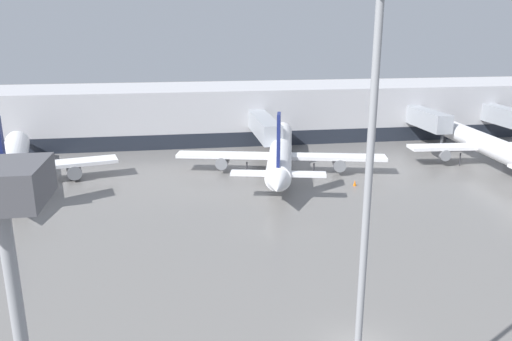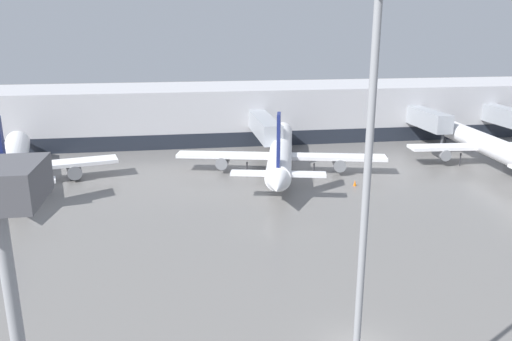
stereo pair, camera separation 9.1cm
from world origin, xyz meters
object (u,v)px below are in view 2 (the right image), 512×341
object	(u,v)px
parked_jet_1	(13,164)
apron_light_mast_1	(13,309)
parked_jet_0	(482,143)
apron_light_mast_5	(373,91)
parked_jet_2	(281,152)
traffic_cone_2	(355,183)

from	to	relation	value
parked_jet_1	apron_light_mast_1	bearing A→B (deg)	-175.88
parked_jet_0	apron_light_mast_5	distance (m)	59.00
apron_light_mast_1	parked_jet_1	bearing A→B (deg)	107.28
parked_jet_0	parked_jet_2	size ratio (longest dim) A/B	1.16
parked_jet_1	traffic_cone_2	world-z (taller)	parked_jet_1
parked_jet_0	traffic_cone_2	size ratio (longest dim) A/B	53.18
apron_light_mast_1	apron_light_mast_5	bearing A→B (deg)	34.06
parked_jet_0	parked_jet_2	distance (m)	28.98
parked_jet_1	traffic_cone_2	distance (m)	41.72
parked_jet_1	apron_light_mast_5	bearing A→B (deg)	-162.27
traffic_cone_2	apron_light_mast_1	world-z (taller)	apron_light_mast_1
traffic_cone_2	parked_jet_2	bearing A→B (deg)	137.90
parked_jet_1	apron_light_mast_5	world-z (taller)	apron_light_mast_5
parked_jet_0	apron_light_mast_1	bearing A→B (deg)	143.24
apron_light_mast_1	parked_jet_0	bearing A→B (deg)	48.85
parked_jet_1	parked_jet_2	bearing A→B (deg)	-102.69
parked_jet_2	traffic_cone_2	bearing A→B (deg)	-118.82
parked_jet_0	apron_light_mast_5	bearing A→B (deg)	146.53
parked_jet_0	parked_jet_1	world-z (taller)	parked_jet_1
apron_light_mast_1	apron_light_mast_5	world-z (taller)	apron_light_mast_5
apron_light_mast_1	apron_light_mast_5	size ratio (longest dim) A/B	0.76
parked_jet_2	apron_light_mast_1	xyz separation A→B (m)	(-16.99, -52.57, 10.07)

